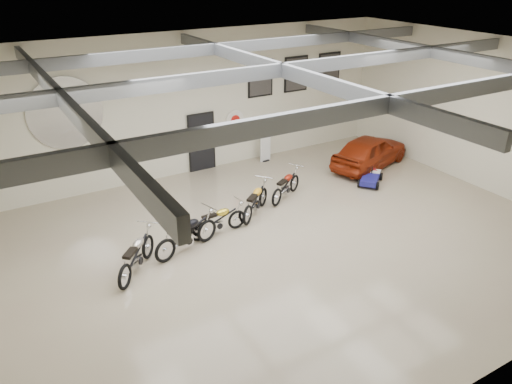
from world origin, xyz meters
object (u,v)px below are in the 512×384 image
motorcycle_silver (136,254)px  motorcycle_red (286,185)px  motorcycle_gold (218,220)px  go_kart (371,175)px  banner_stand (265,140)px  vintage_car (370,151)px  motorcycle_black (186,234)px  motorcycle_yellow (255,200)px

motorcycle_silver → motorcycle_red: size_ratio=1.09×
motorcycle_gold → go_kart: size_ratio=1.14×
motorcycle_silver → go_kart: 8.93m
banner_stand → vintage_car: banner_stand is taller
motorcycle_black → motorcycle_red: bearing=2.3°
motorcycle_yellow → vintage_car: (5.65, 1.19, 0.13)m
motorcycle_black → go_kart: size_ratio=1.30×
go_kart → vintage_car: (0.91, 1.13, 0.34)m
motorcycle_black → motorcycle_red: motorcycle_black is taller
motorcycle_gold → vintage_car: size_ratio=0.49×
motorcycle_silver → banner_stand: bearing=-11.9°
banner_stand → motorcycle_black: bearing=-145.1°
banner_stand → go_kart: banner_stand is taller
banner_stand → vintage_car: (3.04, -2.49, -0.24)m
banner_stand → motorcycle_black: 6.96m
motorcycle_silver → motorcycle_gold: motorcycle_silver is taller
go_kart → motorcycle_silver: bearing=149.1°
vintage_car → banner_stand: bearing=32.9°
motorcycle_black → vintage_car: (8.29, 2.06, 0.09)m
motorcycle_red → vintage_car: (4.21, 0.69, 0.15)m
motorcycle_silver → go_kart: (8.84, 1.22, -0.23)m
motorcycle_yellow → go_kart: size_ratio=1.20×
banner_stand → motorcycle_red: banner_stand is taller
vintage_car → motorcycle_silver: bearing=85.7°
banner_stand → motorcycle_black: (-5.25, -4.55, -0.33)m
motorcycle_red → go_kart: size_ratio=1.16×
motorcycle_silver → vintage_car: bearing=-34.1°
motorcycle_silver → motorcycle_yellow: motorcycle_silver is taller
banner_stand → motorcycle_gold: banner_stand is taller
banner_stand → motorcycle_silver: bearing=-150.3°
motorcycle_silver → motorcycle_black: (1.46, 0.29, 0.02)m
vintage_car → motorcycle_gold: bearing=85.4°
motorcycle_gold → motorcycle_silver: bearing=-169.7°
motorcycle_yellow → motorcycle_silver: bearing=157.3°
motorcycle_red → go_kart: (3.30, -0.44, -0.19)m
banner_stand → vintage_car: bearing=-45.3°
motorcycle_red → go_kart: motorcycle_red is taller
motorcycle_yellow → go_kart: 4.74m
motorcycle_black → go_kart: 7.44m
motorcycle_black → motorcycle_yellow: size_ratio=1.08×
vintage_car → go_kart: bearing=123.2°
motorcycle_red → go_kart: bearing=-37.0°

